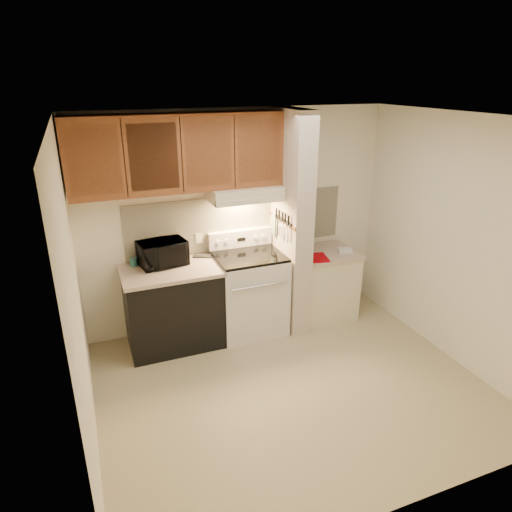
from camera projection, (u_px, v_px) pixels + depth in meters
floor at (291, 385)px, 4.44m from camera, size 3.60×3.60×0.00m
ceiling at (300, 118)px, 3.52m from camera, size 3.60×3.60×0.00m
wall_back at (238, 220)px, 5.28m from camera, size 3.60×2.50×0.02m
wall_left at (76, 302)px, 3.36m from camera, size 0.02×3.00×2.50m
wall_right at (456, 242)px, 4.59m from camera, size 0.02×3.00×2.50m
backsplash at (239, 222)px, 5.27m from camera, size 2.60×0.02×0.63m
range_body at (249, 294)px, 5.27m from camera, size 0.76×0.65×0.92m
oven_window at (259, 303)px, 4.98m from camera, size 0.50×0.01×0.30m
oven_handle at (261, 286)px, 4.86m from camera, size 0.65×0.02×0.02m
cooktop at (249, 256)px, 5.09m from camera, size 0.74×0.64×0.03m
range_backguard at (240, 238)px, 5.30m from camera, size 0.76×0.08×0.20m
range_display at (241, 239)px, 5.26m from camera, size 0.10×0.01×0.04m
range_knob_left_outer at (218, 242)px, 5.16m from camera, size 0.05×0.02×0.05m
range_knob_left_inner at (227, 241)px, 5.20m from camera, size 0.05×0.02×0.05m
range_knob_right_inner at (256, 238)px, 5.32m from camera, size 0.05×0.02×0.05m
range_knob_right_outer at (264, 237)px, 5.35m from camera, size 0.05×0.02×0.05m
dishwasher_front at (174, 309)px, 4.99m from camera, size 1.00×0.63×0.87m
left_countertop at (171, 271)px, 4.82m from camera, size 1.04×0.67×0.04m
spoon_rest at (202, 257)px, 5.12m from camera, size 0.22×0.14×0.01m
teal_jar at (134, 262)px, 4.87m from camera, size 0.08×0.08×0.09m
outlet at (199, 238)px, 5.15m from camera, size 0.08×0.01×0.12m
microwave at (162, 253)px, 4.87m from camera, size 0.54×0.41×0.27m
partition_pillar at (291, 224)px, 5.15m from camera, size 0.22×0.70×2.50m
pillar_trim at (282, 221)px, 5.09m from camera, size 0.01×0.70×0.04m
knife_strip at (283, 220)px, 5.04m from camera, size 0.02×0.42×0.04m
knife_blade_a at (288, 234)px, 4.92m from camera, size 0.01×0.03×0.16m
knife_handle_a at (289, 220)px, 4.87m from camera, size 0.02×0.02×0.10m
knife_blade_b at (285, 232)px, 5.00m from camera, size 0.01×0.04×0.18m
knife_handle_b at (285, 218)px, 4.95m from camera, size 0.02×0.02×0.10m
knife_blade_c at (282, 231)px, 5.08m from camera, size 0.01×0.04×0.20m
knife_handle_c at (283, 216)px, 5.00m from camera, size 0.02×0.02×0.10m
knife_blade_d at (279, 227)px, 5.14m from camera, size 0.01×0.04×0.16m
knife_handle_d at (279, 214)px, 5.08m from camera, size 0.02×0.02×0.10m
knife_blade_e at (276, 226)px, 5.21m from camera, size 0.01×0.04×0.18m
knife_handle_e at (276, 212)px, 5.15m from camera, size 0.02×0.02×0.10m
oven_mitt at (274, 225)px, 5.26m from camera, size 0.03×0.10×0.23m
right_cab_base at (323, 285)px, 5.61m from camera, size 0.70×0.60×0.81m
right_countertop at (325, 253)px, 5.46m from camera, size 0.74×0.64×0.04m
red_folder at (318, 258)px, 5.26m from camera, size 0.28×0.34×0.01m
white_box at (345, 250)px, 5.43m from camera, size 0.19×0.16×0.04m
range_hood at (244, 193)px, 4.95m from camera, size 0.78×0.44×0.15m
hood_lip at (251, 201)px, 4.78m from camera, size 0.78×0.04×0.06m
upper_cabinets at (178, 153)px, 4.58m from camera, size 2.18×0.33×0.77m
cab_door_a at (94, 161)px, 4.17m from camera, size 0.46×0.01×0.63m
cab_gap_a at (124, 159)px, 4.26m from camera, size 0.01×0.01×0.73m
cab_door_b at (154, 157)px, 4.35m from camera, size 0.46×0.01×0.63m
cab_gap_b at (182, 155)px, 4.44m from camera, size 0.01×0.01×0.73m
cab_door_c at (209, 154)px, 4.54m from camera, size 0.46×0.01×0.63m
cab_gap_c at (235, 152)px, 4.63m from camera, size 0.01×0.01×0.73m
cab_door_d at (259, 151)px, 4.72m from camera, size 0.46×0.01×0.63m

